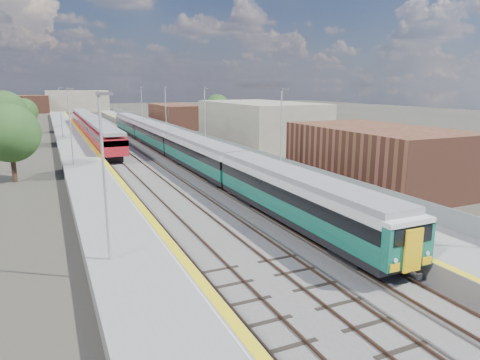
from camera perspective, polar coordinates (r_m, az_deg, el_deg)
ground at (r=62.86m, az=-12.79°, el=4.19°), size 320.00×320.00×0.00m
ballast_bed at (r=64.90m, az=-15.19°, el=4.34°), size 10.50×155.00×0.06m
tracks at (r=66.63m, az=-14.92°, el=4.63°), size 8.96×160.00×0.17m
platform_right at (r=66.41m, az=-8.77°, el=5.25°), size 4.70×155.00×8.52m
platform_left at (r=64.13m, az=-21.22°, el=4.28°), size 4.30×155.00×8.52m
buildings at (r=149.75m, az=-27.12°, el=11.92°), size 72.00×185.50×40.00m
green_train at (r=51.89m, az=-8.69°, el=4.94°), size 2.65×73.88×2.92m
red_train at (r=76.90m, az=-19.25°, el=6.82°), size 2.76×56.07×3.49m
tree_a at (r=44.15m, az=-28.35°, el=5.51°), size 5.30×5.30×7.19m
tree_b at (r=67.75m, az=-28.91°, el=7.88°), size 5.97×5.97×8.09m
tree_c at (r=87.84m, az=-26.85°, el=8.13°), size 4.78×4.78×6.48m
tree_d at (r=86.61m, az=-3.06°, el=9.62°), size 5.18×5.18×7.02m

